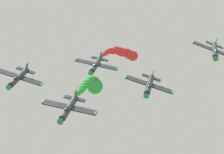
# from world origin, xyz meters

# --- Properties ---
(airplane_lead) EXTENTS (9.50, 10.35, 2.78)m
(airplane_lead) POSITION_xyz_m (4.88, 14.47, 70.97)
(airplane_lead) COLOR #23282D
(smoke_trail_lead) EXTENTS (4.34, 26.25, 9.94)m
(smoke_trail_lead) POSITION_xyz_m (6.16, -11.00, 65.87)
(smoke_trail_lead) COLOR green
(airplane_left_inner) EXTENTS (9.28, 10.35, 3.32)m
(airplane_left_inner) POSITION_xyz_m (-7.38, 1.61, 71.14)
(airplane_left_inner) COLOR #23282D
(airplane_right_inner) EXTENTS (9.32, 10.35, 3.25)m
(airplane_right_inner) POSITION_xyz_m (17.99, 2.42, 71.41)
(airplane_right_inner) COLOR #23282D
(airplane_left_outer) EXTENTS (9.47, 10.35, 2.87)m
(airplane_left_outer) POSITION_xyz_m (5.13, -9.87, 70.77)
(airplane_left_outer) COLOR #23282D
(smoke_trail_left_outer) EXTENTS (6.11, 23.58, 8.39)m
(smoke_trail_left_outer) POSITION_xyz_m (2.42, -33.22, 66.57)
(smoke_trail_left_outer) COLOR red
(airplane_right_outer) EXTENTS (9.16, 10.35, 3.51)m
(airplane_right_outer) POSITION_xyz_m (-19.48, -9.31, 75.30)
(airplane_right_outer) COLOR #23282D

